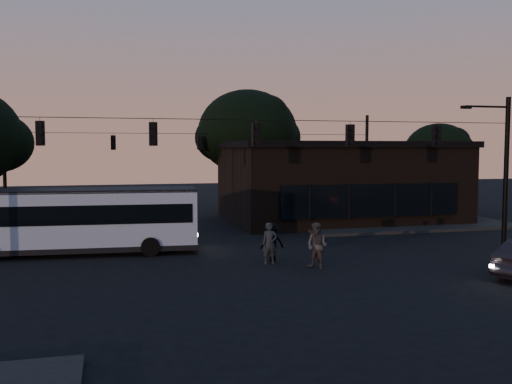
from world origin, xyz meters
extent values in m
plane|color=black|center=(0.00, 0.00, 0.00)|extent=(120.00, 120.00, 0.00)
cube|color=black|center=(12.00, 14.00, 0.07)|extent=(14.00, 10.00, 0.15)
cube|color=black|center=(9.00, 16.00, 2.50)|extent=(15.00, 10.00, 5.00)
cube|color=black|center=(9.00, 16.00, 5.20)|extent=(15.40, 10.40, 0.40)
cube|color=black|center=(9.00, 10.88, 1.80)|extent=(11.50, 0.18, 2.00)
cylinder|color=black|center=(4.00, 22.00, 2.00)|extent=(0.44, 0.44, 4.00)
ellipsoid|color=black|center=(4.00, 22.00, 6.20)|extent=(7.60, 7.60, 6.46)
cylinder|color=black|center=(18.00, 18.00, 1.50)|extent=(0.44, 0.44, 3.00)
ellipsoid|color=black|center=(18.00, 18.00, 4.65)|extent=(5.20, 5.20, 4.42)
cylinder|color=black|center=(13.00, 4.00, 3.75)|extent=(0.24, 0.24, 7.50)
cylinder|color=black|center=(0.00, 4.00, 6.20)|extent=(26.00, 0.03, 0.03)
cube|color=black|center=(-9.00, 4.00, 5.55)|extent=(0.34, 0.30, 1.00)
cube|color=black|center=(-4.50, 4.00, 5.55)|extent=(0.34, 0.30, 1.00)
cube|color=black|center=(0.00, 4.00, 5.55)|extent=(0.34, 0.30, 1.00)
cube|color=black|center=(4.50, 4.00, 5.55)|extent=(0.34, 0.30, 1.00)
cube|color=black|center=(9.00, 4.00, 5.55)|extent=(0.34, 0.30, 1.00)
cylinder|color=black|center=(-13.00, 20.00, 3.75)|extent=(0.24, 0.24, 7.50)
cylinder|color=black|center=(13.00, 20.00, 3.75)|extent=(0.24, 0.24, 7.50)
cylinder|color=black|center=(0.00, 20.00, 6.00)|extent=(26.00, 0.03, 0.03)
cube|color=black|center=(-6.00, 20.00, 5.35)|extent=(0.34, 0.30, 1.00)
cube|color=black|center=(0.00, 20.00, 5.35)|extent=(0.34, 0.30, 1.00)
cube|color=black|center=(6.00, 20.00, 5.35)|extent=(0.34, 0.30, 1.00)
cube|color=#A4B5D0|center=(-7.70, 7.13, 1.71)|extent=(10.92, 3.21, 2.55)
cube|color=black|center=(-7.70, 7.13, 1.96)|extent=(10.49, 3.22, 0.88)
cube|color=black|center=(-7.70, 7.13, 2.99)|extent=(10.92, 3.21, 0.15)
cube|color=black|center=(-7.70, 7.13, 0.34)|extent=(11.02, 3.27, 0.24)
cylinder|color=black|center=(-11.37, 8.62, 0.44)|extent=(0.90, 0.31, 0.88)
cylinder|color=black|center=(-4.56, 5.68, 0.44)|extent=(0.90, 0.31, 0.88)
cylinder|color=black|center=(-4.39, 8.12, 0.44)|extent=(0.90, 0.31, 0.88)
imported|color=#202428|center=(0.26, 2.67, 0.89)|extent=(0.66, 0.45, 1.77)
imported|color=#3D3937|center=(1.87, 1.22, 0.95)|extent=(1.14, 1.18, 1.91)
imported|color=#2B252E|center=(2.49, 2.65, 0.80)|extent=(1.02, 0.80, 1.61)
imported|color=black|center=(0.54, 3.25, 0.83)|extent=(1.10, 0.67, 1.66)
camera|label=1|loc=(-6.38, -20.53, 4.93)|focal=40.00mm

